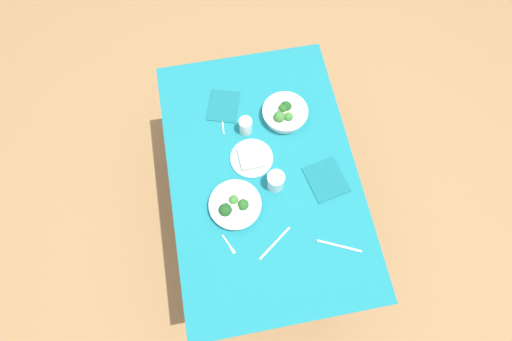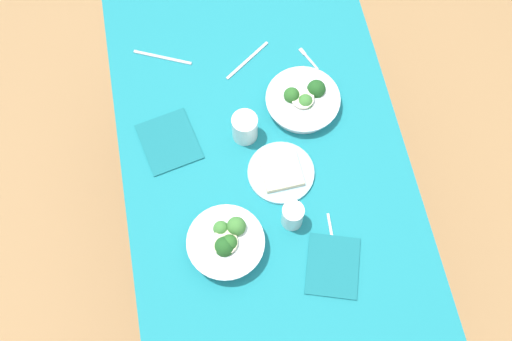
{
  "view_description": "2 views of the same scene",
  "coord_description": "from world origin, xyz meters",
  "px_view_note": "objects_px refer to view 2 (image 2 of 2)",
  "views": [
    {
      "loc": [
        -0.72,
        0.17,
        2.59
      ],
      "look_at": [
        0.0,
        0.03,
        0.79
      ],
      "focal_mm": 28.63,
      "sensor_mm": 36.0,
      "label": 1
    },
    {
      "loc": [
        0.81,
        -0.18,
        2.56
      ],
      "look_at": [
        0.07,
        -0.04,
        0.79
      ],
      "focal_mm": 43.49,
      "sensor_mm": 36.0,
      "label": 2
    }
  ],
  "objects_px": {
    "napkin_folded_upper": "(169,142)",
    "broccoli_bowl_far": "(303,100)",
    "water_glass_center": "(245,127)",
    "fork_by_far_bowl": "(308,58)",
    "water_glass_side": "(293,216)",
    "fork_by_near_bowl": "(331,232)",
    "napkin_folded_lower": "(333,266)",
    "table_knife_right": "(163,57)",
    "table_knife_left": "(247,60)",
    "bread_side_plate": "(281,172)",
    "broccoli_bowl_near": "(226,243)"
  },
  "relations": [
    {
      "from": "napkin_folded_upper",
      "to": "broccoli_bowl_far",
      "type": "bearing_deg",
      "value": 96.94
    },
    {
      "from": "water_glass_center",
      "to": "fork_by_far_bowl",
      "type": "xyz_separation_m",
      "value": [
        -0.25,
        0.26,
        -0.05
      ]
    },
    {
      "from": "water_glass_side",
      "to": "fork_by_near_bowl",
      "type": "distance_m",
      "value": 0.13
    },
    {
      "from": "water_glass_side",
      "to": "fork_by_far_bowl",
      "type": "height_order",
      "value": "water_glass_side"
    },
    {
      "from": "broccoli_bowl_far",
      "to": "napkin_folded_lower",
      "type": "xyz_separation_m",
      "value": [
        0.55,
        -0.03,
        -0.03
      ]
    },
    {
      "from": "fork_by_far_bowl",
      "to": "fork_by_near_bowl",
      "type": "xyz_separation_m",
      "value": [
        0.62,
        -0.07,
        -0.0
      ]
    },
    {
      "from": "fork_by_near_bowl",
      "to": "table_knife_right",
      "type": "relative_size",
      "value": 0.52
    },
    {
      "from": "broccoli_bowl_far",
      "to": "fork_by_near_bowl",
      "type": "distance_m",
      "value": 0.45
    },
    {
      "from": "water_glass_side",
      "to": "napkin_folded_upper",
      "type": "xyz_separation_m",
      "value": [
        -0.34,
        -0.33,
        -0.04
      ]
    },
    {
      "from": "table_knife_left",
      "to": "broccoli_bowl_far",
      "type": "bearing_deg",
      "value": 90.62
    },
    {
      "from": "fork_by_far_bowl",
      "to": "napkin_folded_lower",
      "type": "relative_size",
      "value": 0.52
    },
    {
      "from": "broccoli_bowl_far",
      "to": "fork_by_near_bowl",
      "type": "xyz_separation_m",
      "value": [
        0.45,
        -0.01,
        -0.03
      ]
    },
    {
      "from": "bread_side_plate",
      "to": "napkin_folded_upper",
      "type": "height_order",
      "value": "bread_side_plate"
    },
    {
      "from": "broccoli_bowl_far",
      "to": "table_knife_left",
      "type": "bearing_deg",
      "value": -143.39
    },
    {
      "from": "fork_by_far_bowl",
      "to": "table_knife_left",
      "type": "relative_size",
      "value": 0.48
    },
    {
      "from": "broccoli_bowl_far",
      "to": "napkin_folded_lower",
      "type": "relative_size",
      "value": 1.3
    },
    {
      "from": "broccoli_bowl_far",
      "to": "fork_by_far_bowl",
      "type": "bearing_deg",
      "value": 162.02
    },
    {
      "from": "broccoli_bowl_near",
      "to": "table_knife_left",
      "type": "xyz_separation_m",
      "value": [
        -0.64,
        0.18,
        -0.03
      ]
    },
    {
      "from": "table_knife_right",
      "to": "napkin_folded_upper",
      "type": "bearing_deg",
      "value": -68.88
    },
    {
      "from": "bread_side_plate",
      "to": "water_glass_side",
      "type": "bearing_deg",
      "value": 0.22
    },
    {
      "from": "bread_side_plate",
      "to": "broccoli_bowl_far",
      "type": "bearing_deg",
      "value": 152.13
    },
    {
      "from": "water_glass_side",
      "to": "napkin_folded_upper",
      "type": "relative_size",
      "value": 0.49
    },
    {
      "from": "fork_by_near_bowl",
      "to": "napkin_folded_upper",
      "type": "relative_size",
      "value": 0.55
    },
    {
      "from": "broccoli_bowl_near",
      "to": "fork_by_near_bowl",
      "type": "distance_m",
      "value": 0.32
    },
    {
      "from": "fork_by_near_bowl",
      "to": "table_knife_left",
      "type": "xyz_separation_m",
      "value": [
        -0.65,
        -0.14,
        -0.0
      ]
    },
    {
      "from": "broccoli_bowl_far",
      "to": "napkin_folded_upper",
      "type": "xyz_separation_m",
      "value": [
        0.06,
        -0.45,
        -0.03
      ]
    },
    {
      "from": "broccoli_bowl_far",
      "to": "broccoli_bowl_near",
      "type": "height_order",
      "value": "broccoli_bowl_near"
    },
    {
      "from": "water_glass_center",
      "to": "napkin_folded_lower",
      "type": "xyz_separation_m",
      "value": [
        0.48,
        0.18,
        -0.05
      ]
    },
    {
      "from": "fork_by_far_bowl",
      "to": "bread_side_plate",
      "type": "bearing_deg",
      "value": 132.14
    },
    {
      "from": "broccoli_bowl_near",
      "to": "table_knife_right",
      "type": "relative_size",
      "value": 1.12
    },
    {
      "from": "broccoli_bowl_near",
      "to": "table_knife_left",
      "type": "distance_m",
      "value": 0.66
    },
    {
      "from": "napkin_folded_lower",
      "to": "water_glass_center",
      "type": "bearing_deg",
      "value": -159.63
    },
    {
      "from": "bread_side_plate",
      "to": "fork_by_far_bowl",
      "type": "height_order",
      "value": "bread_side_plate"
    },
    {
      "from": "broccoli_bowl_near",
      "to": "fork_by_near_bowl",
      "type": "xyz_separation_m",
      "value": [
        0.02,
        0.32,
        -0.03
      ]
    },
    {
      "from": "fork_by_near_bowl",
      "to": "napkin_folded_lower",
      "type": "xyz_separation_m",
      "value": [
        0.1,
        -0.02,
        0.0
      ]
    },
    {
      "from": "broccoli_bowl_far",
      "to": "water_glass_center",
      "type": "distance_m",
      "value": 0.22
    },
    {
      "from": "fork_by_far_bowl",
      "to": "broccoli_bowl_near",
      "type": "bearing_deg",
      "value": 123.45
    },
    {
      "from": "bread_side_plate",
      "to": "napkin_folded_upper",
      "type": "distance_m",
      "value": 0.38
    },
    {
      "from": "broccoli_bowl_far",
      "to": "bread_side_plate",
      "type": "relative_size",
      "value": 1.16
    },
    {
      "from": "napkin_folded_lower",
      "to": "table_knife_left",
      "type": "bearing_deg",
      "value": -171.06
    },
    {
      "from": "water_glass_side",
      "to": "fork_by_far_bowl",
      "type": "bearing_deg",
      "value": 162.54
    },
    {
      "from": "bread_side_plate",
      "to": "table_knife_left",
      "type": "xyz_separation_m",
      "value": [
        -0.43,
        -0.03,
        -0.01
      ]
    },
    {
      "from": "water_glass_side",
      "to": "napkin_folded_lower",
      "type": "bearing_deg",
      "value": 29.17
    },
    {
      "from": "fork_by_far_bowl",
      "to": "napkin_folded_upper",
      "type": "relative_size",
      "value": 0.5
    },
    {
      "from": "broccoli_bowl_near",
      "to": "table_knife_right",
      "type": "bearing_deg",
      "value": -171.57
    },
    {
      "from": "fork_by_far_bowl",
      "to": "napkin_folded_upper",
      "type": "xyz_separation_m",
      "value": [
        0.23,
        -0.51,
        0.0
      ]
    },
    {
      "from": "bread_side_plate",
      "to": "fork_by_far_bowl",
      "type": "xyz_separation_m",
      "value": [
        -0.4,
        0.18,
        -0.01
      ]
    },
    {
      "from": "broccoli_bowl_near",
      "to": "fork_by_near_bowl",
      "type": "relative_size",
      "value": 2.16
    },
    {
      "from": "broccoli_bowl_near",
      "to": "water_glass_center",
      "type": "distance_m",
      "value": 0.38
    },
    {
      "from": "water_glass_center",
      "to": "table_knife_left",
      "type": "relative_size",
      "value": 0.51
    }
  ]
}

